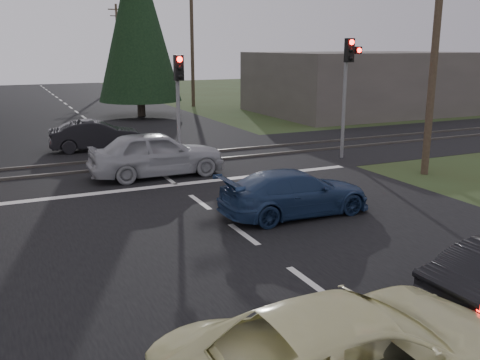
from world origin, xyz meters
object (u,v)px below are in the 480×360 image
utility_pole_far (118,43)px  dark_car_far (96,135)px  utility_pole_mid (192,41)px  traffic_signal_center (179,92)px  cream_coupe (357,357)px  utility_pole_near (436,36)px  silver_car (157,154)px  traffic_signal_right (348,75)px  blue_sedan (295,193)px

utility_pole_far → dark_car_far: size_ratio=2.30×
utility_pole_mid → utility_pole_far: 25.00m
traffic_signal_center → cream_coupe: size_ratio=0.82×
utility_pole_near → cream_coupe: size_ratio=1.80×
silver_car → dark_car_far: (-1.05, 5.74, -0.15)m
traffic_signal_right → utility_pole_near: bearing=-74.7°
utility_pole_near → utility_pole_far: 49.00m
cream_coupe → utility_pole_mid: bearing=-15.7°
traffic_signal_right → blue_sedan: 8.42m
traffic_signal_right → cream_coupe: (-8.96, -12.77, -2.62)m
traffic_signal_right → cream_coupe: bearing=-125.0°
utility_pole_far → silver_car: 46.33m
traffic_signal_right → dark_car_far: 10.94m
utility_pole_near → traffic_signal_right: bearing=105.3°
utility_pole_near → dark_car_far: 14.15m
utility_pole_far → dark_car_far: utility_pole_far is taller
silver_car → traffic_signal_right: bearing=-90.4°
utility_pole_mid → traffic_signal_right: bearing=-92.7°
utility_pole_far → blue_sedan: utility_pole_far is taller
traffic_signal_center → dark_car_far: 5.66m
utility_pole_near → blue_sedan: utility_pole_near is taller
silver_car → blue_sedan: (2.11, -5.83, -0.18)m
cream_coupe → dark_car_far: (0.16, 18.70, -0.05)m
blue_sedan → dark_car_far: bearing=15.0°
traffic_signal_center → utility_pole_far: size_ratio=0.46×
traffic_signal_right → dark_car_far: traffic_signal_right is taller
utility_pole_mid → dark_car_far: bearing=-123.7°
traffic_signal_center → silver_car: bearing=-139.9°
cream_coupe → utility_pole_near: bearing=-46.0°
utility_pole_near → silver_car: bearing=157.1°
utility_pole_far → blue_sedan: bearing=-97.3°
cream_coupe → silver_car: (1.21, 12.96, 0.10)m
utility_pole_far → traffic_signal_right: bearing=-91.2°
utility_pole_near → utility_pole_mid: (0.00, 24.00, 0.00)m
utility_pole_mid → cream_coupe: size_ratio=1.80×
traffic_signal_center → utility_pole_far: (7.50, 44.32, 1.92)m
cream_coupe → blue_sedan: 7.87m
blue_sedan → utility_pole_far: bearing=-7.6°
dark_car_far → blue_sedan: bearing=-160.0°
traffic_signal_right → utility_pole_mid: utility_pole_mid is taller
traffic_signal_right → utility_pole_far: bearing=88.8°
traffic_signal_center → utility_pole_mid: 20.82m
utility_pole_mid → blue_sedan: utility_pole_mid is taller
utility_pole_far → blue_sedan: size_ratio=2.15×
utility_pole_far → utility_pole_near: bearing=-90.0°
traffic_signal_center → utility_pole_near: size_ratio=0.46×
traffic_signal_right → utility_pole_near: utility_pole_near is taller
traffic_signal_right → utility_pole_mid: (0.95, 20.53, 1.41)m
blue_sedan → dark_car_far: 11.99m
traffic_signal_center → blue_sedan: traffic_signal_center is taller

